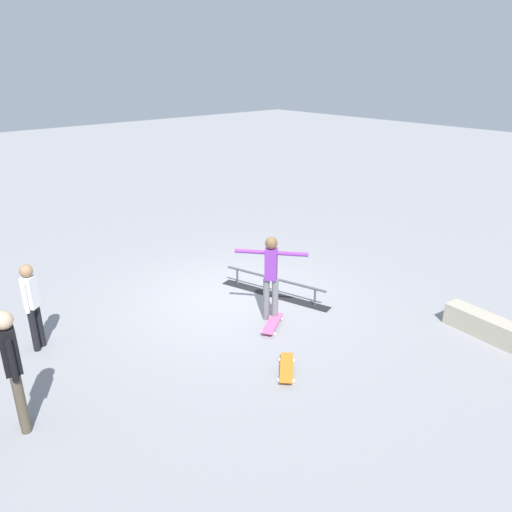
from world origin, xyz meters
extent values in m
plane|color=gray|center=(0.00, 0.00, 0.00)|extent=(60.00, 60.00, 0.00)
cube|color=black|center=(-0.38, -0.72, 0.01)|extent=(2.42, 0.91, 0.01)
cylinder|color=#47474C|center=(-1.26, -0.97, 0.19)|extent=(0.04, 0.04, 0.37)
cylinder|color=#47474C|center=(0.50, -0.46, 0.19)|extent=(0.04, 0.04, 0.37)
cylinder|color=#47474C|center=(-0.38, -0.72, 0.37)|extent=(2.22, 0.68, 0.05)
cube|color=#B2A893|center=(-4.37, -2.32, 0.20)|extent=(2.23, 0.58, 0.39)
cylinder|color=slate|center=(-1.00, 0.08, 0.41)|extent=(0.17, 0.17, 0.82)
cylinder|color=slate|center=(-1.13, -0.02, 0.41)|extent=(0.17, 0.17, 0.82)
cube|color=purple|center=(-1.07, 0.03, 1.11)|extent=(0.28, 0.28, 0.58)
sphere|color=brown|center=(-1.07, 0.03, 1.51)|extent=(0.22, 0.22, 0.22)
cylinder|color=purple|center=(-0.77, 0.27, 1.33)|extent=(0.47, 0.41, 0.08)
cylinder|color=purple|center=(-1.36, -0.21, 1.33)|extent=(0.47, 0.41, 0.08)
cube|color=#E05993|center=(-1.30, 0.20, 0.08)|extent=(0.59, 0.79, 0.02)
cylinder|color=white|center=(-1.06, 0.03, 0.03)|extent=(0.05, 0.06, 0.05)
cylinder|color=white|center=(-1.26, -0.09, 0.03)|extent=(0.05, 0.06, 0.05)
cylinder|color=white|center=(-1.34, 0.49, 0.03)|extent=(0.05, 0.06, 0.05)
cylinder|color=white|center=(-1.54, 0.37, 0.03)|extent=(0.05, 0.06, 0.05)
cylinder|color=brown|center=(-1.16, 4.45, 0.43)|extent=(0.15, 0.15, 0.87)
cylinder|color=brown|center=(-0.99, 4.42, 0.43)|extent=(0.15, 0.15, 0.87)
cube|color=black|center=(-1.07, 4.44, 1.17)|extent=(0.26, 0.23, 0.61)
sphere|color=tan|center=(-1.07, 4.44, 1.60)|extent=(0.23, 0.23, 0.23)
cylinder|color=black|center=(-1.22, 4.46, 1.12)|extent=(0.09, 0.09, 0.58)
cylinder|color=black|center=(-0.92, 4.41, 1.12)|extent=(0.09, 0.09, 0.58)
cylinder|color=black|center=(0.73, 3.66, 0.38)|extent=(0.16, 0.16, 0.76)
cylinder|color=black|center=(0.82, 3.54, 0.38)|extent=(0.16, 0.16, 0.76)
cube|color=white|center=(0.78, 3.60, 1.03)|extent=(0.26, 0.26, 0.54)
sphere|color=#A87A56|center=(0.78, 3.60, 1.41)|extent=(0.21, 0.21, 0.21)
cylinder|color=white|center=(0.70, 3.71, 0.98)|extent=(0.10, 0.10, 0.51)
cylinder|color=white|center=(0.86, 3.49, 0.98)|extent=(0.10, 0.10, 0.51)
cube|color=orange|center=(-2.45, 0.99, 0.08)|extent=(0.70, 0.71, 0.02)
cylinder|color=white|center=(-2.18, 0.87, 0.03)|extent=(0.06, 0.06, 0.05)
cylinder|color=white|center=(-2.35, 0.71, 0.03)|extent=(0.06, 0.06, 0.05)
cylinder|color=white|center=(-2.56, 1.26, 0.03)|extent=(0.06, 0.06, 0.05)
cylinder|color=white|center=(-2.72, 1.10, 0.03)|extent=(0.06, 0.06, 0.05)
camera|label=1|loc=(-6.95, 5.60, 4.48)|focal=34.52mm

